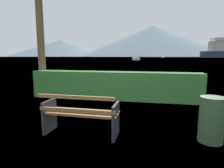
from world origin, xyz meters
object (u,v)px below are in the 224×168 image
object	(u,v)px
fishing_boat_near	(163,57)
sailboat_mid	(136,58)
trash_bin	(212,120)
park_bench	(80,115)

from	to	relation	value
fishing_boat_near	sailboat_mid	distance (m)	108.02
sailboat_mid	fishing_boat_near	bearing A→B (deg)	81.66
sailboat_mid	trash_bin	bearing A→B (deg)	-84.11
park_bench	trash_bin	size ratio (longest dim) A/B	1.78
trash_bin	fishing_boat_near	size ratio (longest dim) A/B	0.12
trash_bin	sailboat_mid	size ratio (longest dim) A/B	0.11
park_bench	sailboat_mid	size ratio (longest dim) A/B	0.20
trash_bin	sailboat_mid	distance (m)	71.02
trash_bin	fishing_boat_near	world-z (taller)	fishing_boat_near
park_bench	fishing_boat_near	bearing A→B (deg)	86.51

